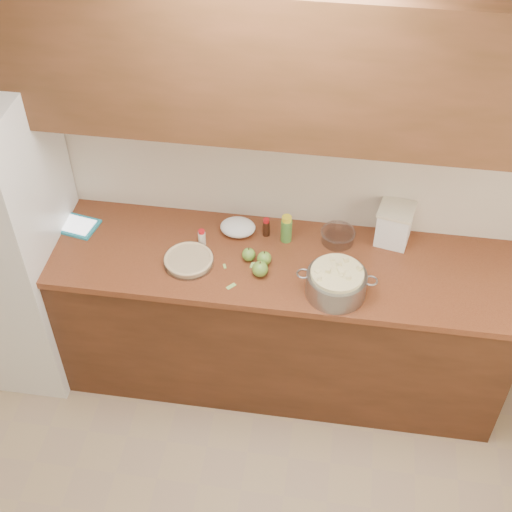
# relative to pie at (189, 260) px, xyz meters

# --- Properties ---
(room_shell) EXTENTS (3.60, 3.60, 3.60)m
(room_shell) POSITION_rel_pie_xyz_m (0.37, -1.38, 0.36)
(room_shell) COLOR tan
(room_shell) RESTS_ON ground
(counter_run) EXTENTS (2.64, 0.68, 0.92)m
(counter_run) POSITION_rel_pie_xyz_m (0.37, 0.09, -0.48)
(counter_run) COLOR #522A17
(counter_run) RESTS_ON ground
(upper_cabinets) EXTENTS (2.60, 0.34, 0.70)m
(upper_cabinets) POSITION_rel_pie_xyz_m (0.37, 0.25, 1.01)
(upper_cabinets) COLOR brown
(upper_cabinets) RESTS_ON room_shell
(pie) EXTENTS (0.26, 0.26, 0.04)m
(pie) POSITION_rel_pie_xyz_m (0.00, 0.00, 0.00)
(pie) COLOR silver
(pie) RESTS_ON counter_run
(colander) EXTENTS (0.39, 0.29, 0.15)m
(colander) POSITION_rel_pie_xyz_m (0.75, -0.10, 0.05)
(colander) COLOR gray
(colander) RESTS_ON counter_run
(flour_canister) EXTENTS (0.21, 0.21, 0.22)m
(flour_canister) POSITION_rel_pie_xyz_m (1.02, 0.33, 0.09)
(flour_canister) COLOR white
(flour_canister) RESTS_ON counter_run
(tablet) EXTENTS (0.24, 0.20, 0.02)m
(tablet) POSITION_rel_pie_xyz_m (-0.66, 0.19, -0.01)
(tablet) COLOR teal
(tablet) RESTS_ON counter_run
(paring_knife) EXTENTS (0.09, 0.14, 0.01)m
(paring_knife) POSITION_rel_pie_xyz_m (0.64, -0.15, -0.02)
(paring_knife) COLOR gray
(paring_knife) RESTS_ON counter_run
(lemon_bottle) EXTENTS (0.06, 0.06, 0.16)m
(lemon_bottle) POSITION_rel_pie_xyz_m (0.47, 0.25, 0.06)
(lemon_bottle) COLOR #4C8C38
(lemon_bottle) RESTS_ON counter_run
(cinnamon_shaker) EXTENTS (0.04, 0.04, 0.10)m
(cinnamon_shaker) POSITION_rel_pie_xyz_m (0.04, 0.15, 0.02)
(cinnamon_shaker) COLOR beige
(cinnamon_shaker) RESTS_ON counter_run
(vanilla_bottle) EXTENTS (0.04, 0.04, 0.11)m
(vanilla_bottle) POSITION_rel_pie_xyz_m (0.36, 0.27, 0.03)
(vanilla_bottle) COLOR black
(vanilla_bottle) RESTS_ON counter_run
(mixing_bowl) EXTENTS (0.18, 0.18, 0.07)m
(mixing_bowl) POSITION_rel_pie_xyz_m (0.74, 0.28, 0.02)
(mixing_bowl) COLOR silver
(mixing_bowl) RESTS_ON counter_run
(paper_towel) EXTENTS (0.23, 0.21, 0.08)m
(paper_towel) POSITION_rel_pie_xyz_m (0.21, 0.27, 0.02)
(paper_towel) COLOR white
(paper_towel) RESTS_ON counter_run
(apple_left) EXTENTS (0.07, 0.07, 0.08)m
(apple_left) POSITION_rel_pie_xyz_m (0.30, 0.07, 0.01)
(apple_left) COLOR olive
(apple_left) RESTS_ON counter_run
(apple_center) EXTENTS (0.07, 0.07, 0.09)m
(apple_center) POSITION_rel_pie_xyz_m (0.38, 0.05, 0.02)
(apple_center) COLOR olive
(apple_center) RESTS_ON counter_run
(apple_front) EXTENTS (0.08, 0.08, 0.09)m
(apple_front) POSITION_rel_pie_xyz_m (0.37, -0.03, 0.02)
(apple_front) COLOR olive
(apple_front) RESTS_ON counter_run
(peel_a) EXTENTS (0.02, 0.04, 0.00)m
(peel_a) POSITION_rel_pie_xyz_m (0.32, 0.03, -0.02)
(peel_a) COLOR #9BC660
(peel_a) RESTS_ON counter_run
(peel_b) EXTENTS (0.05, 0.05, 0.00)m
(peel_b) POSITION_rel_pie_xyz_m (0.24, -0.13, -0.02)
(peel_b) COLOR #9BC660
(peel_b) RESTS_ON counter_run
(peel_c) EXTENTS (0.02, 0.04, 0.00)m
(peel_c) POSITION_rel_pie_xyz_m (0.18, 0.00, -0.02)
(peel_c) COLOR #9BC660
(peel_c) RESTS_ON counter_run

